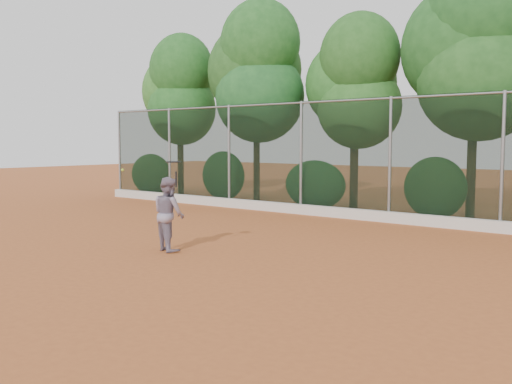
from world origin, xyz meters
The scene contains 7 objects.
ground centered at (0.00, 0.00, 0.00)m, with size 80.00×80.00×0.00m, color #A85527.
concrete_curb centered at (0.00, 6.82, 0.15)m, with size 24.00×0.20×0.30m, color beige.
tennis_player centered at (-1.64, 0.17, 0.76)m, with size 0.74×0.58×1.53m, color gray.
chainlink_fence centered at (0.00, 7.00, 1.86)m, with size 24.09×0.09×3.50m.
foliage_backdrop centered at (-0.55, 8.98, 4.40)m, with size 23.70×3.63×7.55m.
tennis_racket centered at (-1.26, -0.02, 1.81)m, with size 0.40×0.40×0.52m.
tennis_ball_in_flight centered at (-3.60, 0.55, 1.59)m, with size 0.07×0.07×0.07m.
Camera 1 is at (7.05, -7.80, 2.25)m, focal length 40.00 mm.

